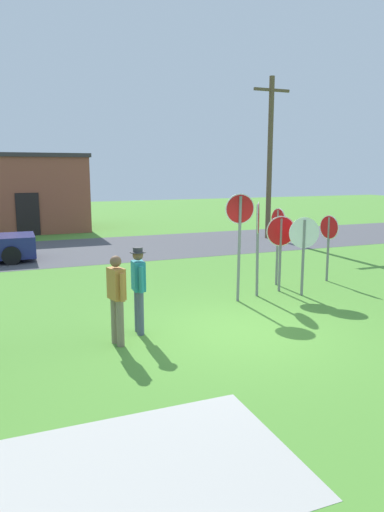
% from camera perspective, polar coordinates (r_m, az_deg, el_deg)
% --- Properties ---
extents(ground_plane, '(80.00, 80.00, 0.00)m').
position_cam_1_polar(ground_plane, '(9.64, 5.76, -9.09)').
color(ground_plane, '#518E33').
extents(street_asphalt, '(60.00, 6.40, 0.01)m').
position_cam_1_polar(street_asphalt, '(19.70, -9.10, 0.97)').
color(street_asphalt, '#4C4C51').
rests_on(street_asphalt, ground).
extents(concrete_path, '(3.20, 2.40, 0.01)m').
position_cam_1_polar(concrete_path, '(5.64, -4.93, -24.35)').
color(concrete_path, '#ADAAA3').
rests_on(concrete_path, ground).
extents(building_background, '(6.38, 5.33, 4.03)m').
position_cam_1_polar(building_background, '(26.88, -19.76, 7.33)').
color(building_background, brown).
rests_on(building_background, ground).
extents(utility_pole, '(1.80, 0.24, 7.35)m').
position_cam_1_polar(utility_pole, '(22.38, 9.46, 11.98)').
color(utility_pole, brown).
rests_on(utility_pole, ground).
extents(stop_sign_far_back, '(0.07, 0.69, 2.17)m').
position_cam_1_polar(stop_sign_far_back, '(13.24, 10.41, 2.72)').
color(stop_sign_far_back, slate).
rests_on(stop_sign_far_back, ground).
extents(stop_sign_tallest, '(0.77, 0.23, 2.04)m').
position_cam_1_polar(stop_sign_tallest, '(12.26, 13.45, 1.61)').
color(stop_sign_tallest, slate).
rests_on(stop_sign_tallest, ground).
extents(stop_sign_center_cluster, '(0.73, 0.16, 2.66)m').
position_cam_1_polar(stop_sign_center_cluster, '(11.34, 5.82, 3.28)').
color(stop_sign_center_cluster, slate).
rests_on(stop_sign_center_cluster, ground).
extents(stop_sign_nearest, '(0.14, 0.69, 1.93)m').
position_cam_1_polar(stop_sign_nearest, '(14.07, 16.31, 2.24)').
color(stop_sign_nearest, slate).
rests_on(stop_sign_nearest, ground).
extents(stop_sign_rear_right, '(0.45, 0.70, 2.43)m').
position_cam_1_polar(stop_sign_rear_right, '(11.93, 8.05, 2.96)').
color(stop_sign_rear_right, slate).
rests_on(stop_sign_rear_right, ground).
extents(stop_sign_leaning_right, '(0.79, 0.16, 2.03)m').
position_cam_1_polar(stop_sign_leaning_right, '(12.56, 10.75, 1.90)').
color(stop_sign_leaning_right, slate).
rests_on(stop_sign_leaning_right, ground).
extents(person_with_sunhat, '(0.30, 0.56, 1.69)m').
position_cam_1_polar(person_with_sunhat, '(8.72, -9.17, -4.74)').
color(person_with_sunhat, '#7A6B56').
rests_on(person_with_sunhat, ground).
extents(person_in_dark_shirt, '(0.32, 0.57, 1.74)m').
position_cam_1_polar(person_in_dark_shirt, '(9.27, -6.53, -3.54)').
color(person_in_dark_shirt, '#4C5670').
rests_on(person_in_dark_shirt, ground).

